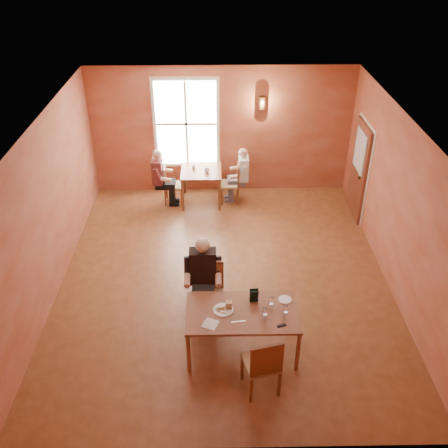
{
  "coord_description": "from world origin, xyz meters",
  "views": [
    {
      "loc": [
        -0.13,
        -7.35,
        5.83
      ],
      "look_at": [
        0.0,
        0.2,
        1.05
      ],
      "focal_mm": 40.0,
      "sensor_mm": 36.0,
      "label": 1
    }
  ],
  "objects_px": {
    "chair_diner_white": "(230,183)",
    "diner_white": "(231,177)",
    "chair_diner_main": "(209,296)",
    "diner_main": "(209,289)",
    "chair_empty": "(261,362)",
    "main_table": "(242,331)",
    "chair_diner_maroon": "(173,184)",
    "second_table": "(202,186)",
    "diner_maroon": "(172,177)"
  },
  "relations": [
    {
      "from": "main_table",
      "to": "chair_diner_maroon",
      "type": "xyz_separation_m",
      "value": [
        -1.36,
        4.68,
        0.06
      ]
    },
    {
      "from": "chair_diner_main",
      "to": "chair_diner_maroon",
      "type": "relative_size",
      "value": 1.17
    },
    {
      "from": "second_table",
      "to": "diner_white",
      "type": "xyz_separation_m",
      "value": [
        0.68,
        0.0,
        0.23
      ]
    },
    {
      "from": "diner_maroon",
      "to": "chair_empty",
      "type": "bearing_deg",
      "value": 16.63
    },
    {
      "from": "second_table",
      "to": "diner_maroon",
      "type": "distance_m",
      "value": 0.73
    },
    {
      "from": "diner_main",
      "to": "chair_diner_maroon",
      "type": "height_order",
      "value": "diner_main"
    },
    {
      "from": "diner_maroon",
      "to": "chair_diner_main",
      "type": "bearing_deg",
      "value": 12.42
    },
    {
      "from": "second_table",
      "to": "chair_diner_maroon",
      "type": "height_order",
      "value": "chair_diner_maroon"
    },
    {
      "from": "diner_main",
      "to": "chair_diner_white",
      "type": "distance_m",
      "value": 4.09
    },
    {
      "from": "diner_main",
      "to": "chair_diner_maroon",
      "type": "bearing_deg",
      "value": -78.07
    },
    {
      "from": "diner_white",
      "to": "diner_maroon",
      "type": "height_order",
      "value": "diner_maroon"
    },
    {
      "from": "chair_empty",
      "to": "main_table",
      "type": "bearing_deg",
      "value": 93.45
    },
    {
      "from": "main_table",
      "to": "chair_empty",
      "type": "relative_size",
      "value": 1.62
    },
    {
      "from": "main_table",
      "to": "chair_diner_main",
      "type": "relative_size",
      "value": 1.56
    },
    {
      "from": "second_table",
      "to": "chair_diner_white",
      "type": "xyz_separation_m",
      "value": [
        0.65,
        0.0,
        0.07
      ]
    },
    {
      "from": "diner_main",
      "to": "diner_maroon",
      "type": "xyz_separation_m",
      "value": [
        -0.89,
        4.06,
        -0.05
      ]
    },
    {
      "from": "diner_main",
      "to": "chair_empty",
      "type": "xyz_separation_m",
      "value": [
        0.73,
        -1.36,
        -0.19
      ]
    },
    {
      "from": "chair_diner_main",
      "to": "diner_white",
      "type": "relative_size",
      "value": 0.85
    },
    {
      "from": "chair_diner_main",
      "to": "chair_diner_maroon",
      "type": "bearing_deg",
      "value": -77.99
    },
    {
      "from": "chair_diner_white",
      "to": "diner_white",
      "type": "relative_size",
      "value": 0.75
    },
    {
      "from": "chair_empty",
      "to": "diner_white",
      "type": "xyz_separation_m",
      "value": [
        -0.26,
        5.42,
        0.11
      ]
    },
    {
      "from": "chair_diner_maroon",
      "to": "diner_maroon",
      "type": "relative_size",
      "value": 0.69
    },
    {
      "from": "main_table",
      "to": "chair_diner_maroon",
      "type": "height_order",
      "value": "chair_diner_maroon"
    },
    {
      "from": "chair_diner_main",
      "to": "diner_maroon",
      "type": "distance_m",
      "value": 4.13
    },
    {
      "from": "chair_diner_main",
      "to": "diner_white",
      "type": "bearing_deg",
      "value": -96.67
    },
    {
      "from": "diner_main",
      "to": "second_table",
      "type": "xyz_separation_m",
      "value": [
        -0.21,
        4.06,
        -0.31
      ]
    },
    {
      "from": "diner_maroon",
      "to": "main_table",
      "type": "bearing_deg",
      "value": 16.51
    },
    {
      "from": "chair_diner_main",
      "to": "diner_white",
      "type": "height_order",
      "value": "diner_white"
    },
    {
      "from": "chair_diner_main",
      "to": "diner_main",
      "type": "relative_size",
      "value": 0.75
    },
    {
      "from": "chair_empty",
      "to": "second_table",
      "type": "relative_size",
      "value": 1.13
    },
    {
      "from": "main_table",
      "to": "chair_diner_maroon",
      "type": "distance_m",
      "value": 4.88
    },
    {
      "from": "diner_maroon",
      "to": "chair_diner_maroon",
      "type": "bearing_deg",
      "value": 90.0
    },
    {
      "from": "main_table",
      "to": "diner_main",
      "type": "xyz_separation_m",
      "value": [
        -0.5,
        0.62,
        0.32
      ]
    },
    {
      "from": "chair_empty",
      "to": "chair_diner_white",
      "type": "bearing_deg",
      "value": 79.11
    },
    {
      "from": "chair_diner_main",
      "to": "second_table",
      "type": "height_order",
      "value": "chair_diner_main"
    },
    {
      "from": "diner_main",
      "to": "second_table",
      "type": "bearing_deg",
      "value": -87.06
    },
    {
      "from": "chair_diner_main",
      "to": "diner_main",
      "type": "bearing_deg",
      "value": 90.0
    },
    {
      "from": "chair_empty",
      "to": "second_table",
      "type": "distance_m",
      "value": 5.5
    },
    {
      "from": "chair_diner_main",
      "to": "second_table",
      "type": "relative_size",
      "value": 1.17
    },
    {
      "from": "second_table",
      "to": "diner_white",
      "type": "height_order",
      "value": "diner_white"
    },
    {
      "from": "diner_main",
      "to": "chair_diner_white",
      "type": "xyz_separation_m",
      "value": [
        0.44,
        4.06,
        -0.24
      ]
    },
    {
      "from": "main_table",
      "to": "diner_main",
      "type": "relative_size",
      "value": 1.18
    },
    {
      "from": "chair_diner_main",
      "to": "diner_maroon",
      "type": "height_order",
      "value": "diner_maroon"
    },
    {
      "from": "diner_main",
      "to": "chair_empty",
      "type": "distance_m",
      "value": 1.55
    },
    {
      "from": "chair_diner_white",
      "to": "diner_maroon",
      "type": "bearing_deg",
      "value": 90.0
    },
    {
      "from": "chair_diner_main",
      "to": "diner_main",
      "type": "distance_m",
      "value": 0.18
    },
    {
      "from": "chair_empty",
      "to": "diner_white",
      "type": "bearing_deg",
      "value": 78.8
    },
    {
      "from": "chair_diner_main",
      "to": "diner_main",
      "type": "xyz_separation_m",
      "value": [
        0.0,
        -0.03,
        0.17
      ]
    },
    {
      "from": "main_table",
      "to": "diner_main",
      "type": "distance_m",
      "value": 0.86
    },
    {
      "from": "chair_diner_main",
      "to": "chair_diner_white",
      "type": "relative_size",
      "value": 1.13
    }
  ]
}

